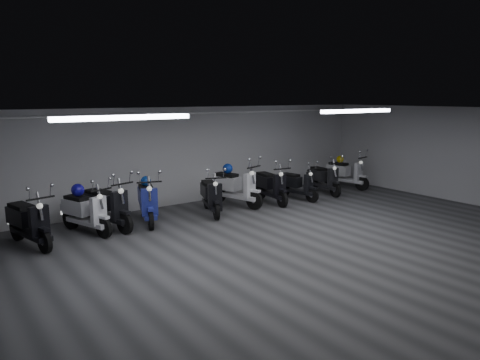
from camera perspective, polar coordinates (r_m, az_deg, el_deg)
floor at (r=9.15m, az=6.71°, el=-9.22°), size 14.00×10.00×0.01m
ceiling at (r=8.61m, az=7.12°, el=8.65°), size 14.00×10.00×0.01m
back_wall at (r=12.85m, az=-8.42°, el=2.96°), size 14.00×0.01×2.80m
right_wall at (r=14.43m, az=27.83°, el=2.68°), size 0.01×10.00×2.80m
fluor_strip_left at (r=7.85m, az=-14.61°, el=7.74°), size 2.40×0.18×0.08m
fluor_strip_right at (r=11.49m, az=14.78°, el=8.54°), size 2.40×0.18×0.08m
conduit at (r=12.67m, az=-8.40°, el=8.40°), size 13.60×0.05×0.05m
scooter_1 at (r=10.20m, az=-25.48°, el=-3.97°), size 1.05×1.98×1.40m
scooter_2 at (r=10.69m, az=-19.17°, el=-3.00°), size 1.17×1.92×1.36m
scooter_3 at (r=10.90m, az=-16.72°, el=-2.37°), size 1.15×2.05×1.45m
scooter_4 at (r=11.18m, az=-11.78°, el=-1.88°), size 1.21×2.01×1.42m
scooter_5 at (r=11.82m, az=-3.71°, el=-1.22°), size 1.17×1.89×1.33m
scooter_6 at (r=12.63m, az=-0.60°, el=-0.08°), size 1.22×2.10×1.48m
scooter_7 at (r=13.04m, az=3.99°, el=-0.01°), size 0.87×1.91×1.37m
scooter_8 at (r=13.58m, az=7.37°, el=0.05°), size 0.81×1.72×1.23m
scooter_9 at (r=14.54m, az=10.71°, el=0.82°), size 0.85×1.84×1.32m
scooter_10 at (r=15.59m, az=13.45°, el=1.47°), size 0.95×1.92×1.37m
helmet_0 at (r=12.74m, az=-1.58°, el=1.47°), size 0.29×0.29×0.29m
helmet_1 at (r=15.67m, az=12.69°, el=2.61°), size 0.25×0.25×0.25m
helmet_2 at (r=10.83m, az=-20.06°, el=-1.22°), size 0.29×0.29×0.29m
helmet_3 at (r=11.38m, az=-11.98°, el=-0.14°), size 0.25×0.25×0.25m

